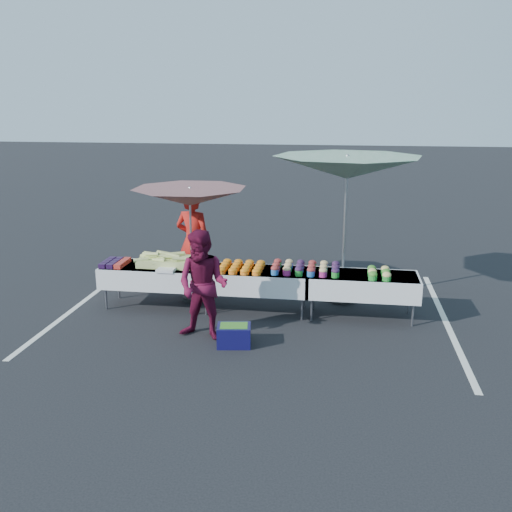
# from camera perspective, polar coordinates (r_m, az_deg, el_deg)

# --- Properties ---
(ground) EXTENTS (80.00, 80.00, 0.00)m
(ground) POSITION_cam_1_polar(r_m,az_deg,el_deg) (10.00, 0.00, -5.54)
(ground) COLOR black
(stripe_left) EXTENTS (0.10, 5.00, 0.00)m
(stripe_left) POSITION_cam_1_polar(r_m,az_deg,el_deg) (10.92, -16.89, -4.40)
(stripe_left) COLOR silver
(stripe_left) RESTS_ON ground
(stripe_right) EXTENTS (0.10, 5.00, 0.00)m
(stripe_right) POSITION_cam_1_polar(r_m,az_deg,el_deg) (10.06, 18.44, -6.21)
(stripe_right) COLOR silver
(stripe_right) RESTS_ON ground
(table_left) EXTENTS (1.86, 0.81, 0.75)m
(table_left) POSITION_cam_1_polar(r_m,az_deg,el_deg) (10.22, -10.03, -1.86)
(table_left) COLOR white
(table_left) RESTS_ON ground
(table_center) EXTENTS (1.86, 0.81, 0.75)m
(table_center) POSITION_cam_1_polar(r_m,az_deg,el_deg) (9.81, 0.00, -2.35)
(table_center) COLOR white
(table_center) RESTS_ON ground
(table_right) EXTENTS (1.86, 0.81, 0.75)m
(table_right) POSITION_cam_1_polar(r_m,az_deg,el_deg) (9.72, 10.57, -2.79)
(table_right) COLOR white
(table_right) RESTS_ON ground
(berry_punnets) EXTENTS (0.40, 0.54, 0.08)m
(berry_punnets) POSITION_cam_1_polar(r_m,az_deg,el_deg) (10.36, -13.91, -0.66)
(berry_punnets) COLOR black
(berry_punnets) RESTS_ON table_left
(corn_pile) EXTENTS (1.16, 0.57, 0.26)m
(corn_pile) POSITION_cam_1_polar(r_m,az_deg,el_deg) (10.12, -8.65, -0.46)
(corn_pile) COLOR tan
(corn_pile) RESTS_ON table_left
(plastic_bags) EXTENTS (0.30, 0.25, 0.05)m
(plastic_bags) POSITION_cam_1_polar(r_m,az_deg,el_deg) (9.81, -8.97, -1.38)
(plastic_bags) COLOR white
(plastic_bags) RESTS_ON table_left
(carrot_bowls) EXTENTS (0.75, 0.69, 0.11)m
(carrot_bowls) POSITION_cam_1_polar(r_m,az_deg,el_deg) (9.78, -1.46, -1.09)
(carrot_bowls) COLOR orange
(carrot_bowls) RESTS_ON table_center
(potato_cups) EXTENTS (1.14, 0.58, 0.16)m
(potato_cups) POSITION_cam_1_polar(r_m,az_deg,el_deg) (9.65, 5.00, -1.17)
(potato_cups) COLOR #2561AD
(potato_cups) RESTS_ON table_right
(bean_baskets) EXTENTS (0.36, 0.50, 0.15)m
(bean_baskets) POSITION_cam_1_polar(r_m,az_deg,el_deg) (9.57, 12.21, -1.67)
(bean_baskets) COLOR #228B2C
(bean_baskets) RESTS_ON table_right
(vendor) EXTENTS (0.79, 0.61, 1.94)m
(vendor) POSITION_cam_1_polar(r_m,az_deg,el_deg) (10.90, -6.28, 1.45)
(vendor) COLOR red
(vendor) RESTS_ON ground
(customer) EXTENTS (0.93, 0.79, 1.70)m
(customer) POSITION_cam_1_polar(r_m,az_deg,el_deg) (8.67, -5.32, -2.95)
(customer) COLOR #5C0D2A
(customer) RESTS_ON ground
(umbrella_left) EXTENTS (2.64, 2.64, 2.10)m
(umbrella_left) POSITION_cam_1_polar(r_m,az_deg,el_deg) (10.16, -6.64, 5.81)
(umbrella_left) COLOR black
(umbrella_left) RESTS_ON ground
(umbrella_right) EXTENTS (3.07, 3.07, 2.67)m
(umbrella_right) POSITION_cam_1_polar(r_m,az_deg,el_deg) (10.09, 9.10, 8.62)
(umbrella_right) COLOR black
(umbrella_right) RESTS_ON ground
(storage_bin) EXTENTS (0.54, 0.43, 0.32)m
(storage_bin) POSITION_cam_1_polar(r_m,az_deg,el_deg) (8.60, -2.22, -7.89)
(storage_bin) COLOR #0F0D44
(storage_bin) RESTS_ON ground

